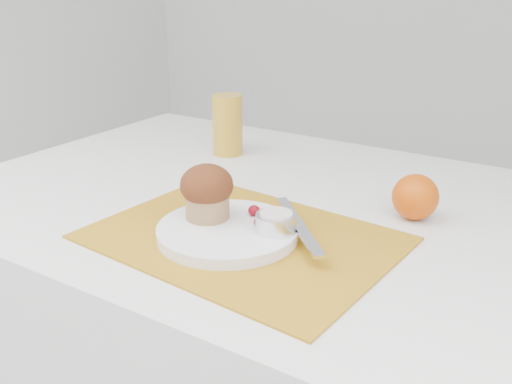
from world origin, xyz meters
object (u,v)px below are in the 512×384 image
Objects in this scene: orange at (415,197)px; juice_glass at (227,125)px; table at (275,372)px; muffin at (207,191)px; plate at (228,231)px.

orange is 0.48m from juice_glass.
muffin is (-0.03, -0.17, 0.44)m from table.
muffin is (-0.26, -0.22, 0.03)m from orange.
muffin reaches higher than plate.
juice_glass is (-0.25, 0.35, 0.05)m from plate.
muffin reaches higher than table.
table is at bearing -37.31° from juice_glass.
table is at bearing 95.34° from plate.
orange is at bearing 12.06° from table.
orange is (0.23, 0.05, 0.41)m from table.
plate is 1.63× the size of juice_glass.
table is 9.10× the size of juice_glass.
plate is 0.43m from juice_glass.
plate is 2.50× the size of muffin.
table is 15.94× the size of orange.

